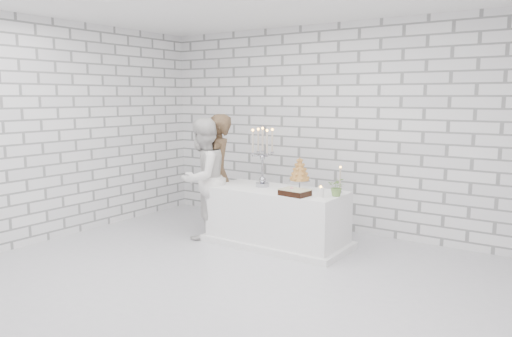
# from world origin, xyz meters

# --- Properties ---
(ground) EXTENTS (6.00, 5.00, 0.01)m
(ground) POSITION_xyz_m (0.00, 0.00, 0.00)
(ground) COLOR silver
(ground) RESTS_ON ground
(wall_back) EXTENTS (6.00, 0.01, 3.00)m
(wall_back) POSITION_xyz_m (0.00, 2.50, 1.50)
(wall_back) COLOR white
(wall_back) RESTS_ON ground
(wall_left) EXTENTS (0.01, 5.00, 3.00)m
(wall_left) POSITION_xyz_m (-3.00, 0.00, 1.50)
(wall_left) COLOR white
(wall_left) RESTS_ON ground
(cake_table) EXTENTS (1.80, 0.80, 0.75)m
(cake_table) POSITION_xyz_m (-0.30, 1.35, 0.38)
(cake_table) COLOR white
(cake_table) RESTS_ON ground
(groom) EXTENTS (0.63, 0.74, 1.71)m
(groom) POSITION_xyz_m (-1.32, 1.38, 0.86)
(groom) COLOR #46311F
(groom) RESTS_ON ground
(bride) EXTENTS (0.67, 0.84, 1.67)m
(bride) POSITION_xyz_m (-1.33, 1.06, 0.83)
(bride) COLOR white
(bride) RESTS_ON ground
(candelabra) EXTENTS (0.39, 0.39, 0.81)m
(candelabra) POSITION_xyz_m (-0.56, 1.39, 1.15)
(candelabra) COLOR #A1A1AB
(candelabra) RESTS_ON cake_table
(croquembouche) EXTENTS (0.30, 0.30, 0.44)m
(croquembouche) POSITION_xyz_m (-0.01, 1.43, 0.97)
(croquembouche) COLOR #A0672C
(croquembouche) RESTS_ON cake_table
(chocolate_cake) EXTENTS (0.37, 0.29, 0.08)m
(chocolate_cake) POSITION_xyz_m (0.11, 1.11, 0.79)
(chocolate_cake) COLOR black
(chocolate_cake) RESTS_ON cake_table
(pillar_candle) EXTENTS (0.09, 0.09, 0.12)m
(pillar_candle) POSITION_xyz_m (0.42, 1.20, 0.81)
(pillar_candle) COLOR white
(pillar_candle) RESTS_ON cake_table
(extra_taper) EXTENTS (0.07, 0.07, 0.32)m
(extra_taper) POSITION_xyz_m (0.49, 1.58, 0.91)
(extra_taper) COLOR #C1B29C
(extra_taper) RESTS_ON cake_table
(flowers) EXTENTS (0.25, 0.23, 0.23)m
(flowers) POSITION_xyz_m (0.55, 1.37, 0.87)
(flowers) COLOR #568644
(flowers) RESTS_ON cake_table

